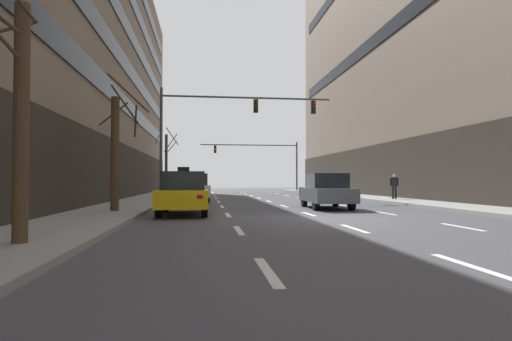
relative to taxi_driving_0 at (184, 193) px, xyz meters
name	(u,v)px	position (x,y,z in m)	size (l,w,h in m)	color
ground_plane	(323,219)	(4.84, -2.29, -0.81)	(120.00, 120.00, 0.00)	#424247
sidewalk_left	(86,219)	(-2.97, -2.29, -0.74)	(3.01, 80.00, 0.14)	gray
lane_stripe_l1_s2	(268,271)	(1.68, -10.29, -0.81)	(0.16, 2.00, 0.01)	silver
lane_stripe_l1_s3	(239,230)	(1.68, -5.29, -0.81)	(0.16, 2.00, 0.01)	silver
lane_stripe_l1_s4	(228,215)	(1.68, -0.29, -0.81)	(0.16, 2.00, 0.01)	silver
lane_stripe_l1_s5	(222,207)	(1.68, 4.71, -0.81)	(0.16, 2.00, 0.01)	silver
lane_stripe_l1_s6	(219,202)	(1.68, 9.71, -0.81)	(0.16, 2.00, 0.01)	silver
lane_stripe_l1_s7	(216,198)	(1.68, 14.71, -0.81)	(0.16, 2.00, 0.01)	silver
lane_stripe_l1_s8	(214,196)	(1.68, 19.71, -0.81)	(0.16, 2.00, 0.01)	silver
lane_stripe_l1_s9	(213,194)	(1.68, 24.71, -0.81)	(0.16, 2.00, 0.01)	silver
lane_stripe_l1_s10	(212,192)	(1.68, 29.71, -0.81)	(0.16, 2.00, 0.01)	silver
lane_stripe_l2_s2	(470,266)	(4.84, -10.29, -0.81)	(0.16, 2.00, 0.01)	silver
lane_stripe_l2_s3	(354,229)	(4.84, -5.29, -0.81)	(0.16, 2.00, 0.01)	silver
lane_stripe_l2_s4	(309,214)	(4.84, -0.29, -0.81)	(0.16, 2.00, 0.01)	silver
lane_stripe_l2_s5	(284,206)	(4.84, 4.71, -0.81)	(0.16, 2.00, 0.01)	silver
lane_stripe_l2_s6	(269,201)	(4.84, 9.71, -0.81)	(0.16, 2.00, 0.01)	silver
lane_stripe_l2_s7	(259,198)	(4.84, 14.71, -0.81)	(0.16, 2.00, 0.01)	silver
lane_stripe_l2_s8	(251,196)	(4.84, 19.71, -0.81)	(0.16, 2.00, 0.01)	silver
lane_stripe_l2_s9	(245,194)	(4.84, 24.71, -0.81)	(0.16, 2.00, 0.01)	silver
lane_stripe_l2_s10	(241,192)	(4.84, 29.71, -0.81)	(0.16, 2.00, 0.01)	silver
lane_stripe_l3_s3	(462,227)	(7.99, -5.29, -0.81)	(0.16, 2.00, 0.01)	silver
lane_stripe_l3_s4	(386,213)	(7.99, -0.29, -0.81)	(0.16, 2.00, 0.01)	silver
lane_stripe_l3_s5	(344,206)	(7.99, 4.71, -0.81)	(0.16, 2.00, 0.01)	silver
lane_stripe_l3_s6	(318,201)	(7.99, 9.71, -0.81)	(0.16, 2.00, 0.01)	silver
lane_stripe_l3_s7	(300,198)	(7.99, 14.71, -0.81)	(0.16, 2.00, 0.01)	silver
lane_stripe_l3_s8	(287,195)	(7.99, 19.71, -0.81)	(0.16, 2.00, 0.01)	silver
lane_stripe_l3_s9	(277,194)	(7.99, 24.71, -0.81)	(0.16, 2.00, 0.01)	silver
lane_stripe_l3_s10	(269,192)	(7.99, 29.71, -0.81)	(0.16, 2.00, 0.01)	silver
taxi_driving_0	(184,193)	(0.00, 0.00, 0.00)	(1.84, 4.39, 1.82)	black
car_driving_1	(327,191)	(6.47, 2.76, 0.00)	(2.04, 4.45, 1.64)	black
car_driving_2	(193,188)	(0.11, 9.69, 0.04)	(2.10, 4.67, 1.73)	black
traffic_signal_0	(221,119)	(1.86, 10.18, 4.36)	(10.86, 0.35, 6.96)	#4C4C51
traffic_signal_1	(265,155)	(7.74, 31.59, 3.41)	(11.25, 0.34, 5.62)	#4C4C51
street_tree_0	(166,161)	(-2.66, 23.08, 2.25)	(2.09, 2.12, 5.95)	#4C3823
street_tree_1	(116,150)	(-2.64, 0.55, 1.68)	(2.04, 2.24, 5.06)	#4C3823
street_tree_2	(19,114)	(-2.70, -7.93, 1.76)	(1.61, 2.20, 5.19)	#4C3823
pedestrian_0	(394,185)	(12.81, 9.09, 0.22)	(0.51, 0.30, 1.56)	black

